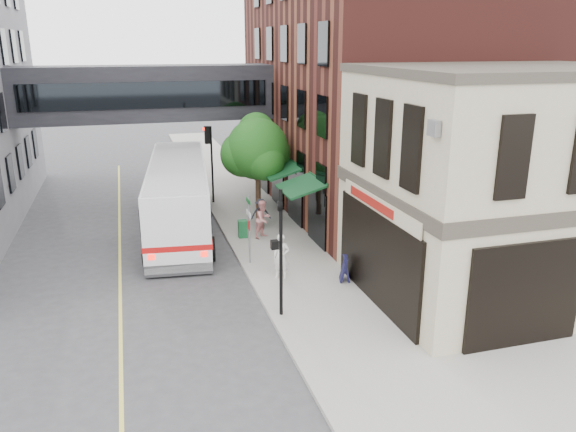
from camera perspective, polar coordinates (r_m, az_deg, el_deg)
ground at (r=18.14m, az=-0.20°, el=-13.29°), size 120.00×120.00×0.00m
sidewalk_main at (r=31.07m, az=-3.79°, el=0.08°), size 4.00×60.00×0.15m
corner_building at (r=22.16m, az=21.18°, el=3.01°), size 10.19×8.12×8.45m
brick_building at (r=33.32m, az=9.46°, el=13.17°), size 13.76×18.00×14.00m
skyway_bridge at (r=33.16m, az=-14.23°, el=12.02°), size 14.00×3.18×3.00m
traffic_signal_near at (r=18.72m, az=-0.82°, el=-2.21°), size 0.44×0.22×4.60m
traffic_signal_far at (r=32.87m, az=-8.03°, el=6.76°), size 0.53×0.28×4.50m
street_sign_pole at (r=23.66m, az=-3.98°, el=-0.73°), size 0.08×0.75×3.00m
street_tree at (r=29.46m, az=-3.23°, el=6.83°), size 3.80×3.20×5.60m
lane_marking at (r=26.67m, az=-16.72°, el=-3.74°), size 0.12×40.00×0.01m
bus at (r=28.87m, az=-11.06°, el=2.26°), size 4.21×12.95×3.42m
pedestrian_a at (r=22.40m, az=-0.70°, el=-4.12°), size 0.78×0.66×1.82m
pedestrian_b at (r=27.05m, az=-2.55°, el=-0.31°), size 1.13×1.08×1.84m
pedestrian_c at (r=28.39m, az=-2.78°, el=0.24°), size 1.06×0.68×1.56m
newspaper_box at (r=27.25m, az=-4.62°, el=-1.30°), size 0.45×0.40×0.86m
sandwich_board at (r=22.37m, az=5.80°, el=-5.33°), size 0.52×0.66×1.02m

